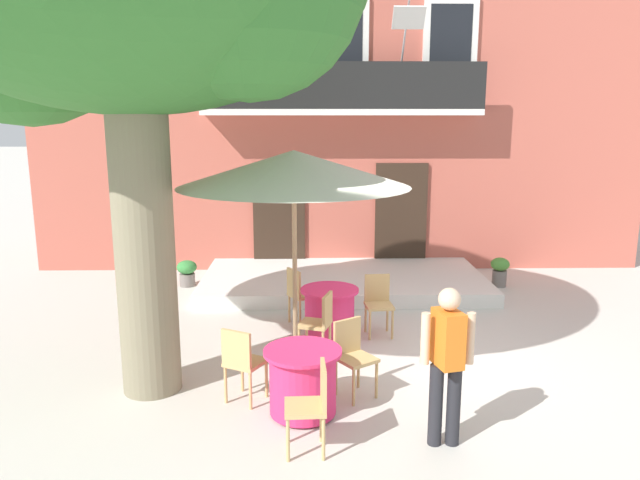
{
  "coord_description": "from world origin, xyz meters",
  "views": [
    {
      "loc": [
        -1.55,
        -7.49,
        3.25
      ],
      "look_at": [
        -1.38,
        1.87,
        1.3
      ],
      "focal_mm": 33.29,
      "sensor_mm": 36.0,
      "label": 1
    }
  ],
  "objects_px": {
    "cafe_chair_near_tree_2": "(352,352)",
    "cafe_table_middle": "(330,312)",
    "cafe_chair_middle_2": "(320,320)",
    "cafe_umbrella": "(294,170)",
    "cafe_table_near_tree": "(303,381)",
    "cafe_chair_middle_1": "(300,292)",
    "cafe_chair_near_tree_0": "(242,360)",
    "ground_planter_right": "(500,270)",
    "pedestrian_near_entrance": "(447,358)",
    "cafe_chair_middle_0": "(378,300)",
    "ground_planter_left": "(187,272)",
    "cafe_chair_near_tree_1": "(313,402)"
  },
  "relations": [
    {
      "from": "cafe_chair_middle_2",
      "to": "cafe_umbrella",
      "type": "xyz_separation_m",
      "value": [
        -0.33,
        -0.34,
        2.08
      ]
    },
    {
      "from": "cafe_chair_near_tree_2",
      "to": "ground_planter_left",
      "type": "bearing_deg",
      "value": 121.71
    },
    {
      "from": "cafe_table_near_tree",
      "to": "cafe_umbrella",
      "type": "relative_size",
      "value": 0.3
    },
    {
      "from": "cafe_chair_near_tree_0",
      "to": "cafe_umbrella",
      "type": "height_order",
      "value": "cafe_umbrella"
    },
    {
      "from": "cafe_chair_middle_2",
      "to": "ground_planter_right",
      "type": "relative_size",
      "value": 1.6
    },
    {
      "from": "cafe_chair_near_tree_2",
      "to": "cafe_chair_middle_1",
      "type": "relative_size",
      "value": 1.0
    },
    {
      "from": "cafe_chair_near_tree_1",
      "to": "cafe_table_middle",
      "type": "xyz_separation_m",
      "value": [
        0.27,
        3.09,
        -0.14
      ]
    },
    {
      "from": "pedestrian_near_entrance",
      "to": "cafe_chair_middle_0",
      "type": "bearing_deg",
      "value": 95.66
    },
    {
      "from": "cafe_umbrella",
      "to": "pedestrian_near_entrance",
      "type": "xyz_separation_m",
      "value": [
        1.53,
        -1.9,
        -1.69
      ]
    },
    {
      "from": "cafe_table_near_tree",
      "to": "ground_planter_left",
      "type": "height_order",
      "value": "cafe_table_near_tree"
    },
    {
      "from": "cafe_chair_near_tree_0",
      "to": "cafe_chair_near_tree_2",
      "type": "xyz_separation_m",
      "value": [
        1.28,
        0.2,
        0.0
      ]
    },
    {
      "from": "cafe_chair_middle_0",
      "to": "cafe_umbrella",
      "type": "bearing_deg",
      "value": -135.01
    },
    {
      "from": "cafe_table_middle",
      "to": "ground_planter_right",
      "type": "relative_size",
      "value": 1.52
    },
    {
      "from": "ground_planter_left",
      "to": "ground_planter_right",
      "type": "relative_size",
      "value": 0.9
    },
    {
      "from": "ground_planter_left",
      "to": "pedestrian_near_entrance",
      "type": "xyz_separation_m",
      "value": [
        3.74,
        -5.8,
        0.64
      ]
    },
    {
      "from": "cafe_table_middle",
      "to": "cafe_chair_middle_1",
      "type": "xyz_separation_m",
      "value": [
        -0.46,
        0.6,
        0.14
      ]
    },
    {
      "from": "cafe_chair_near_tree_2",
      "to": "cafe_table_middle",
      "type": "height_order",
      "value": "cafe_chair_near_tree_2"
    },
    {
      "from": "cafe_chair_near_tree_1",
      "to": "cafe_umbrella",
      "type": "xyz_separation_m",
      "value": [
        -0.21,
        2.01,
        2.08
      ]
    },
    {
      "from": "cafe_chair_middle_2",
      "to": "cafe_table_near_tree",
      "type": "bearing_deg",
      "value": -97.78
    },
    {
      "from": "cafe_chair_near_tree_0",
      "to": "cafe_umbrella",
      "type": "distance_m",
      "value": 2.37
    },
    {
      "from": "cafe_chair_near_tree_0",
      "to": "cafe_chair_middle_1",
      "type": "height_order",
      "value": "same"
    },
    {
      "from": "cafe_chair_near_tree_0",
      "to": "cafe_chair_middle_0",
      "type": "xyz_separation_m",
      "value": [
        1.81,
        2.2,
        0.0
      ]
    },
    {
      "from": "cafe_chair_near_tree_2",
      "to": "cafe_chair_middle_2",
      "type": "bearing_deg",
      "value": 107.88
    },
    {
      "from": "cafe_chair_middle_1",
      "to": "ground_planter_right",
      "type": "bearing_deg",
      "value": 28.46
    },
    {
      "from": "cafe_chair_near_tree_1",
      "to": "ground_planter_left",
      "type": "xyz_separation_m",
      "value": [
        -2.42,
        5.91,
        -0.24
      ]
    },
    {
      "from": "cafe_chair_near_tree_0",
      "to": "cafe_chair_middle_1",
      "type": "xyz_separation_m",
      "value": [
        0.62,
        2.66,
        0.0
      ]
    },
    {
      "from": "ground_planter_left",
      "to": "ground_planter_right",
      "type": "distance_m",
      "value": 6.11
    },
    {
      "from": "cafe_chair_near_tree_2",
      "to": "pedestrian_near_entrance",
      "type": "bearing_deg",
      "value": -52.95
    },
    {
      "from": "cafe_table_near_tree",
      "to": "cafe_chair_middle_1",
      "type": "height_order",
      "value": "cafe_chair_middle_1"
    },
    {
      "from": "cafe_table_middle",
      "to": "ground_planter_right",
      "type": "xyz_separation_m",
      "value": [
        3.41,
        2.7,
        -0.07
      ]
    },
    {
      "from": "cafe_chair_middle_1",
      "to": "cafe_chair_near_tree_0",
      "type": "bearing_deg",
      "value": -103.12
    },
    {
      "from": "cafe_chair_middle_0",
      "to": "ground_planter_left",
      "type": "relative_size",
      "value": 1.78
    },
    {
      "from": "cafe_chair_near_tree_0",
      "to": "cafe_chair_near_tree_1",
      "type": "relative_size",
      "value": 1.0
    },
    {
      "from": "cafe_chair_middle_1",
      "to": "cafe_chair_near_tree_2",
      "type": "bearing_deg",
      "value": -74.98
    },
    {
      "from": "cafe_table_near_tree",
      "to": "cafe_chair_middle_1",
      "type": "relative_size",
      "value": 0.95
    },
    {
      "from": "cafe_chair_middle_0",
      "to": "ground_planter_left",
      "type": "height_order",
      "value": "cafe_chair_middle_0"
    },
    {
      "from": "cafe_table_near_tree",
      "to": "cafe_umbrella",
      "type": "bearing_deg",
      "value": 94.93
    },
    {
      "from": "ground_planter_left",
      "to": "pedestrian_near_entrance",
      "type": "relative_size",
      "value": 0.31
    },
    {
      "from": "pedestrian_near_entrance",
      "to": "cafe_chair_near_tree_0",
      "type": "bearing_deg",
      "value": 156.54
    },
    {
      "from": "cafe_chair_near_tree_0",
      "to": "cafe_chair_middle_0",
      "type": "height_order",
      "value": "same"
    },
    {
      "from": "cafe_chair_near_tree_2",
      "to": "cafe_chair_middle_0",
      "type": "bearing_deg",
      "value": 75.04
    },
    {
      "from": "cafe_chair_near_tree_1",
      "to": "pedestrian_near_entrance",
      "type": "bearing_deg",
      "value": 4.68
    },
    {
      "from": "ground_planter_right",
      "to": "pedestrian_near_entrance",
      "type": "distance_m",
      "value": 6.18
    },
    {
      "from": "cafe_table_near_tree",
      "to": "cafe_chair_middle_2",
      "type": "height_order",
      "value": "cafe_chair_middle_2"
    },
    {
      "from": "cafe_chair_near_tree_0",
      "to": "cafe_chair_near_tree_1",
      "type": "xyz_separation_m",
      "value": [
        0.8,
        -1.03,
        0.0
      ]
    },
    {
      "from": "ground_planter_left",
      "to": "cafe_chair_middle_2",
      "type": "bearing_deg",
      "value": -54.59
    },
    {
      "from": "cafe_chair_near_tree_1",
      "to": "cafe_chair_middle_0",
      "type": "relative_size",
      "value": 1.0
    },
    {
      "from": "cafe_chair_near_tree_0",
      "to": "cafe_umbrella",
      "type": "xyz_separation_m",
      "value": [
        0.59,
        0.98,
        2.08
      ]
    },
    {
      "from": "ground_planter_left",
      "to": "ground_planter_right",
      "type": "height_order",
      "value": "ground_planter_right"
    },
    {
      "from": "cafe_chair_middle_1",
      "to": "cafe_chair_middle_2",
      "type": "bearing_deg",
      "value": -77.44
    }
  ]
}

